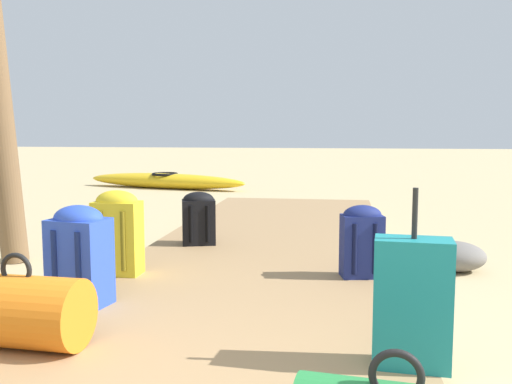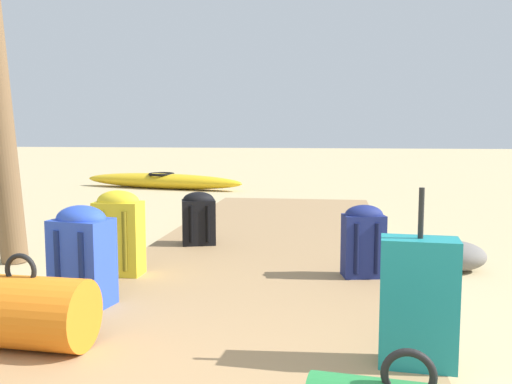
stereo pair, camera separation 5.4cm
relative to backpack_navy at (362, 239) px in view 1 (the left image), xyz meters
name	(u,v)px [view 1 (the left image)]	position (x,y,z in m)	size (l,w,h in m)	color
ground_plane	(251,285)	(-0.79, -0.04, -0.35)	(60.00, 60.00, 0.00)	tan
boardwalk	(264,256)	(-0.79, 0.70, -0.31)	(2.12, 7.45, 0.08)	#9E7A51
backpack_navy	(362,239)	(0.00, 0.00, 0.00)	(0.32, 0.24, 0.51)	navy
backpack_blue	(79,253)	(-1.67, -0.90, 0.05)	(0.36, 0.30, 0.60)	#2847B7
suitcase_teal	(412,303)	(0.16, -1.51, 0.02)	(0.34, 0.21, 0.79)	#197A7F
backpack_yellow	(117,230)	(-1.73, -0.18, 0.05)	(0.33, 0.22, 0.61)	gold
backpack_black	(199,217)	(-1.42, 0.94, -0.02)	(0.34, 0.28, 0.48)	black
duffel_bag_orange	(18,311)	(-1.67, -1.54, -0.09)	(0.67, 0.38, 0.46)	orange
kayak	(165,181)	(-3.45, 6.34, -0.20)	(3.35, 1.27, 0.30)	gold
rock_right_near	(453,256)	(0.74, 0.61, -0.23)	(0.42, 0.51, 0.23)	slate
rock_right_mid	(440,253)	(0.69, 0.94, -0.28)	(0.19, 0.21, 0.13)	gray
rock_left_near	(130,213)	(-2.67, 2.50, -0.24)	(0.27, 0.30, 0.22)	gray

